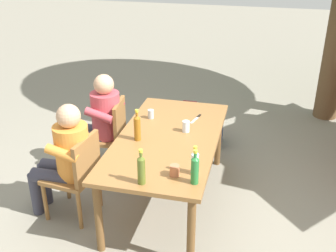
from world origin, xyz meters
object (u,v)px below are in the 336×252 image
Objects in this scene: person_in_plaid_shirt at (65,155)px; table_knife at (197,118)px; bottle_green at (195,169)px; backpack_by_near_side at (187,121)px; dining_table at (168,144)px; chair_near_left at (110,133)px; bottle_clear at (195,162)px; cup_steel at (151,114)px; bottle_amber at (137,127)px; backpack_by_far_side at (215,128)px; bottle_olive at (141,169)px; cup_glass at (186,126)px; chair_near_right at (77,172)px; person_in_white_shirt at (100,119)px; cup_terracotta at (175,170)px.

table_knife is at bearing 129.92° from person_in_plaid_shirt.
bottle_green reaches higher than backpack_by_near_side.
dining_table reaches higher than backpack_by_near_side.
chair_near_left is 3.39× the size of bottle_clear.
bottle_amber is at bearing 1.42° from cup_steel.
bottle_green reaches higher than backpack_by_far_side.
dining_table is 6.09× the size of bottle_olive.
bottle_amber is (-0.70, -0.26, 0.00)m from bottle_olive.
backpack_by_near_side is (-1.90, 0.79, -0.43)m from person_in_plaid_shirt.
cup_glass is 0.48× the size of table_knife.
bottle_clear is 2.21m from backpack_by_near_side.
chair_near_right is (0.43, -0.78, -0.18)m from dining_table.
bottle_amber reaches higher than backpack_by_far_side.
chair_near_left is at bearing -49.01° from backpack_by_far_side.
chair_near_right is 1.37m from table_knife.
person_in_white_shirt is 1.00× the size of person_in_plaid_shirt.
person_in_plaid_shirt reaches higher than chair_near_left.
person_in_plaid_shirt is 4.59× the size of bottle_clear.
backpack_by_far_side is (-1.20, 0.15, -0.58)m from cup_glass.
bottle_clear is at bearing 16.75° from cup_glass.
person_in_plaid_shirt is 12.33× the size of cup_steel.
person_in_white_shirt reaches higher than bottle_olive.
chair_near_right is 2.75× the size of bottle_amber.
person_in_plaid_shirt is at bearing -101.69° from cup_terracotta.
person_in_plaid_shirt is (0.42, -0.89, -0.01)m from dining_table.
bottle_olive is at bearing 62.90° from chair_near_right.
person_in_plaid_shirt is at bearing -103.13° from bottle_green.
bottle_amber is at bearing -6.02° from backpack_by_near_side.
bottle_olive is 1.24m from cup_steel.
person_in_plaid_shirt is 1.29m from bottle_clear.
cup_glass is at bearing 122.48° from chair_near_right.
table_knife is (-1.31, 0.21, -0.13)m from bottle_olive.
bottle_olive is at bearing 35.20° from person_in_white_shirt.
dining_table is 7.27× the size of bottle_clear.
person_in_white_shirt is at bearing -134.03° from cup_terracotta.
backpack_by_near_side is at bearing 147.00° from chair_near_left.
person_in_plaid_shirt reaches higher than bottle_olive.
chair_near_right reaches higher than backpack_by_far_side.
dining_table is 0.99m from person_in_white_shirt.
bottle_green is at bearing 45.68° from chair_near_left.
table_knife is (-1.07, -0.17, -0.11)m from bottle_clear.
dining_table is 1.55m from backpack_by_near_side.
chair_near_left is at bearing -33.00° from backpack_by_near_side.
backpack_by_far_side is at bearing 172.97° from cup_glass.
bottle_olive is (0.82, -0.01, 0.21)m from dining_table.
person_in_plaid_shirt reaches higher than dining_table.
bottle_clear is at bearing 51.44° from person_in_white_shirt.
person_in_white_shirt is at bearing -36.76° from backpack_by_near_side.
chair_near_right is at bearing -59.12° from bottle_amber.
dining_table is 0.72m from bottle_clear.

